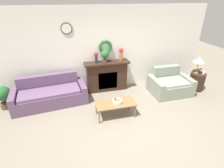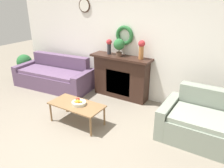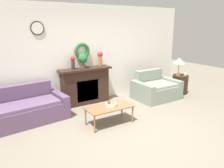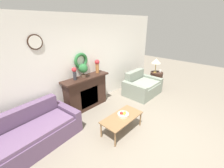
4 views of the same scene
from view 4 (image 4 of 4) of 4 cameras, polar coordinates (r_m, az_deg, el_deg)
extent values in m
plane|color=gray|center=(3.75, 15.81, -19.96)|extent=(16.00, 16.00, 0.00)
cube|color=white|center=(4.53, -10.82, 7.71)|extent=(6.80, 0.06, 2.70)
cylinder|color=#382319|center=(3.75, -27.26, 14.03)|extent=(0.33, 0.02, 0.33)
cylinder|color=white|center=(3.74, -27.19, 14.02)|extent=(0.28, 0.01, 0.28)
torus|color=#286633|center=(4.36, -11.70, 8.71)|extent=(0.44, 0.08, 0.44)
cube|color=#331E16|center=(4.60, -9.81, -3.50)|extent=(1.33, 0.34, 0.97)
cube|color=black|center=(4.52, -8.51, -4.95)|extent=(0.64, 0.02, 0.58)
cube|color=orange|center=(4.55, -8.39, -5.80)|extent=(0.51, 0.01, 0.32)
cube|color=#331E16|center=(4.38, -9.97, 2.36)|extent=(1.47, 0.41, 0.05)
cube|color=#604766|center=(3.68, -28.00, -18.99)|extent=(1.81, 0.86, 0.40)
cube|color=#604766|center=(3.91, -31.53, -13.37)|extent=(1.77, 0.37, 0.82)
cube|color=#604766|center=(4.05, -16.54, -11.57)|extent=(0.26, 0.90, 0.54)
cube|color=#6A4E70|center=(3.54, -28.74, -16.02)|extent=(1.74, 0.80, 0.08)
cube|color=gray|center=(5.56, 12.40, -2.09)|extent=(0.93, 0.75, 0.41)
cube|color=gray|center=(5.71, 8.48, 1.09)|extent=(0.93, 0.21, 0.82)
cube|color=gray|center=(5.15, 8.32, -2.98)|extent=(0.17, 0.96, 0.55)
cube|color=gray|center=(6.03, 14.30, 0.43)|extent=(0.17, 0.96, 0.55)
cube|color=gray|center=(5.46, 12.62, 0.26)|extent=(0.89, 0.69, 0.08)
cube|color=olive|center=(3.64, 3.82, -12.53)|extent=(1.05, 0.51, 0.03)
cylinder|color=olive|center=(3.37, 1.20, -20.36)|extent=(0.04, 0.04, 0.38)
cylinder|color=olive|center=(3.98, 10.75, -12.99)|extent=(0.04, 0.04, 0.38)
cylinder|color=olive|center=(3.59, -4.19, -17.12)|extent=(0.04, 0.04, 0.38)
cylinder|color=olive|center=(4.18, 5.69, -10.80)|extent=(0.04, 0.04, 0.38)
cylinder|color=beige|center=(3.65, 4.27, -11.56)|extent=(0.27, 0.27, 0.06)
sphere|color=#B2231E|center=(3.61, 3.63, -11.03)|extent=(0.08, 0.08, 0.08)
sphere|color=orange|center=(3.62, 4.79, -10.98)|extent=(0.07, 0.07, 0.07)
sphere|color=orange|center=(3.60, 4.58, -11.14)|extent=(0.07, 0.07, 0.07)
ellipsoid|color=yellow|center=(3.61, 4.85, -10.99)|extent=(0.17, 0.12, 0.04)
cylinder|color=#331E16|center=(6.41, 16.41, 1.76)|extent=(0.50, 0.50, 0.60)
cylinder|color=#B28E42|center=(6.27, 16.06, 4.38)|extent=(0.13, 0.13, 0.02)
cylinder|color=#B28E42|center=(6.22, 16.25, 6.04)|extent=(0.03, 0.03, 0.36)
cone|color=beige|center=(6.15, 16.52, 8.42)|extent=(0.36, 0.36, 0.18)
cylinder|color=silver|center=(6.36, 17.90, 4.71)|extent=(0.08, 0.08, 0.09)
cylinder|color=#2D2D33|center=(4.18, -14.01, 3.14)|extent=(0.09, 0.09, 0.24)
sphere|color=#B72D33|center=(4.12, -14.23, 5.35)|extent=(0.13, 0.13, 0.13)
cylinder|color=#AD6B38|center=(4.64, -5.62, 5.96)|extent=(0.11, 0.11, 0.28)
sphere|color=#B72D33|center=(4.59, -5.72, 8.33)|extent=(0.15, 0.15, 0.15)
cylinder|color=brown|center=(4.33, -10.72, 3.07)|extent=(0.14, 0.14, 0.09)
cylinder|color=#4C3823|center=(4.31, -10.80, 4.06)|extent=(0.02, 0.02, 0.07)
sphere|color=#286633|center=(4.27, -10.94, 5.90)|extent=(0.26, 0.26, 0.26)
camera|label=1|loc=(2.31, 102.51, 6.96)|focal=28.00mm
camera|label=2|loc=(4.93, 55.15, 11.35)|focal=35.00mm
camera|label=3|loc=(2.07, 127.76, -23.71)|focal=35.00mm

